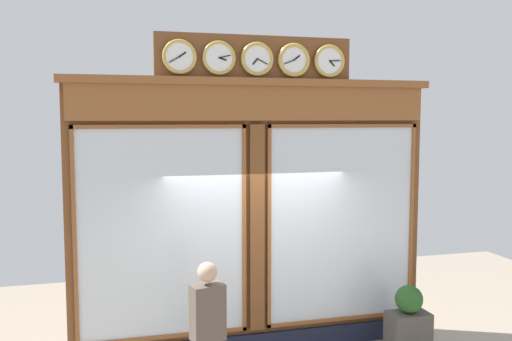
% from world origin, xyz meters
% --- Properties ---
extents(shop_facade, '(5.05, 0.42, 4.34)m').
position_xyz_m(shop_facade, '(-0.00, -0.12, 1.93)').
color(shop_facade, brown).
rests_on(shop_facade, ground_plane).
extents(pedestrian, '(0.40, 0.29, 1.69)m').
position_xyz_m(pedestrian, '(0.92, 1.36, 0.93)').
color(pedestrian, '#312A24').
rests_on(pedestrian, ground_plane).
extents(planter_box, '(0.56, 0.36, 0.61)m').
position_xyz_m(planter_box, '(-1.97, 0.66, 0.31)').
color(planter_box, '#4C4742').
rests_on(planter_box, ground_plane).
extents(planter_shrub, '(0.38, 0.38, 0.38)m').
position_xyz_m(planter_shrub, '(-1.97, 0.66, 0.80)').
color(planter_shrub, '#285623').
rests_on(planter_shrub, planter_box).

